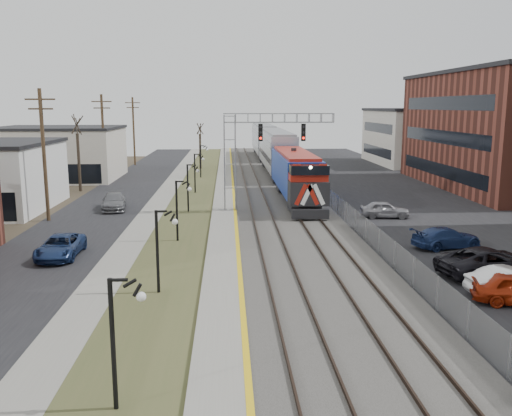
{
  "coord_description": "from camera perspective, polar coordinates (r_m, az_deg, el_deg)",
  "views": [
    {
      "loc": [
        -0.7,
        -16.56,
        8.69
      ],
      "look_at": [
        1.01,
        15.74,
        2.6
      ],
      "focal_mm": 38.0,
      "sensor_mm": 36.0,
      "label": 1
    }
  ],
  "objects": [
    {
      "name": "sidewalk",
      "position": [
        52.66,
        -9.86,
        1.05
      ],
      "size": [
        2.0,
        120.0,
        0.08
      ],
      "primitive_type": "cube",
      "color": "gray",
      "rests_on": "ground"
    },
    {
      "name": "grass_median",
      "position": [
        52.39,
        -6.6,
        1.08
      ],
      "size": [
        4.0,
        120.0,
        0.06
      ],
      "primitive_type": "cube",
      "color": "#434927",
      "rests_on": "ground"
    },
    {
      "name": "utility_poles",
      "position": [
        43.95,
        -21.41,
        5.11
      ],
      "size": [
        0.28,
        80.28,
        10.0
      ],
      "color": "#4C3823",
      "rests_on": "ground"
    },
    {
      "name": "car_lot_e",
      "position": [
        43.81,
        13.38,
        -0.2
      ],
      "size": [
        3.98,
        1.92,
        1.31
      ],
      "primitive_type": "imported",
      "rotation": [
        0.0,
        0.0,
        1.47
      ],
      "color": "gray",
      "rests_on": "ground"
    },
    {
      "name": "street_west",
      "position": [
        53.39,
        -14.66,
        0.97
      ],
      "size": [
        7.0,
        120.0,
        0.04
      ],
      "primitive_type": "cube",
      "color": "black",
      "rests_on": "ground"
    },
    {
      "name": "car_lot_c",
      "position": [
        30.46,
        23.34,
        -5.34
      ],
      "size": [
        5.85,
        3.63,
        1.51
      ],
      "primitive_type": "imported",
      "rotation": [
        0.0,
        0.0,
        1.79
      ],
      "color": "black",
      "rests_on": "ground"
    },
    {
      "name": "car_street_a",
      "position": [
        33.52,
        -19.89,
        -3.88
      ],
      "size": [
        2.2,
        4.64,
        1.28
      ],
      "primitive_type": "imported",
      "rotation": [
        0.0,
        0.0,
        0.02
      ],
      "color": "navy",
      "rests_on": "ground"
    },
    {
      "name": "parking_lot",
      "position": [
        54.89,
        14.72,
        1.22
      ],
      "size": [
        16.0,
        120.0,
        0.04
      ],
      "primitive_type": "cube",
      "color": "black",
      "rests_on": "ground"
    },
    {
      "name": "car_lot_b",
      "position": [
        27.76,
        25.38,
        -7.18
      ],
      "size": [
        4.21,
        1.73,
        1.36
      ],
      "primitive_type": "imported",
      "rotation": [
        0.0,
        0.0,
        1.64
      ],
      "color": "silver",
      "rests_on": "ground"
    },
    {
      "name": "car_street_b",
      "position": [
        47.61,
        -14.72,
        0.64
      ],
      "size": [
        2.65,
        4.99,
        1.38
      ],
      "primitive_type": "imported",
      "rotation": [
        0.0,
        0.0,
        0.16
      ],
      "color": "slate",
      "rests_on": "ground"
    },
    {
      "name": "bare_trees",
      "position": [
        57.06,
        -15.16,
        4.27
      ],
      "size": [
        12.3,
        42.3,
        5.95
      ],
      "color": "#382D23",
      "rests_on": "ground"
    },
    {
      "name": "fence",
      "position": [
        52.92,
        6.69,
        2.02
      ],
      "size": [
        0.04,
        120.0,
        1.6
      ],
      "primitive_type": "cube",
      "color": "gray",
      "rests_on": "ground"
    },
    {
      "name": "train",
      "position": [
        73.07,
        1.85,
        6.1
      ],
      "size": [
        3.0,
        63.05,
        5.33
      ],
      "color": "navy",
      "rests_on": "ground"
    },
    {
      "name": "track_far",
      "position": [
        52.61,
        3.78,
        1.44
      ],
      "size": [
        1.58,
        120.0,
        0.15
      ],
      "color": "#2D2119",
      "rests_on": "ballast_bed"
    },
    {
      "name": "ground",
      "position": [
        18.72,
        -0.56,
        -17.0
      ],
      "size": [
        160.0,
        160.0,
        0.0
      ],
      "primitive_type": "plane",
      "color": "#473D2D",
      "rests_on": "ground"
    },
    {
      "name": "platform",
      "position": [
        52.27,
        -3.32,
        1.21
      ],
      "size": [
        2.0,
        120.0,
        0.24
      ],
      "primitive_type": "cube",
      "color": "gray",
      "rests_on": "ground"
    },
    {
      "name": "lampposts",
      "position": [
        35.64,
        -8.29,
        -0.27
      ],
      "size": [
        0.14,
        62.14,
        4.0
      ],
      "color": "black",
      "rests_on": "ground"
    },
    {
      "name": "signal_gantry",
      "position": [
        44.7,
        -0.57,
        6.68
      ],
      "size": [
        9.0,
        1.07,
        8.15
      ],
      "color": "gray",
      "rests_on": "ground"
    },
    {
      "name": "car_lot_d",
      "position": [
        35.61,
        19.4,
        -3.02
      ],
      "size": [
        4.72,
        2.84,
        1.28
      ],
      "primitive_type": "imported",
      "rotation": [
        0.0,
        0.0,
        1.82
      ],
      "color": "navy",
      "rests_on": "ground"
    },
    {
      "name": "track_near",
      "position": [
        52.31,
        -0.04,
        1.41
      ],
      "size": [
        1.58,
        120.0,
        0.15
      ],
      "color": "#2D2119",
      "rests_on": "ballast_bed"
    },
    {
      "name": "platform_edge",
      "position": [
        52.25,
        -2.36,
        1.35
      ],
      "size": [
        0.24,
        120.0,
        0.01
      ],
      "primitive_type": "cube",
      "color": "gold",
      "rests_on": "platform"
    },
    {
      "name": "ballast_bed",
      "position": [
        52.48,
        2.15,
        1.24
      ],
      "size": [
        8.0,
        120.0,
        0.2
      ],
      "primitive_type": "cube",
      "color": "#595651",
      "rests_on": "ground"
    }
  ]
}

